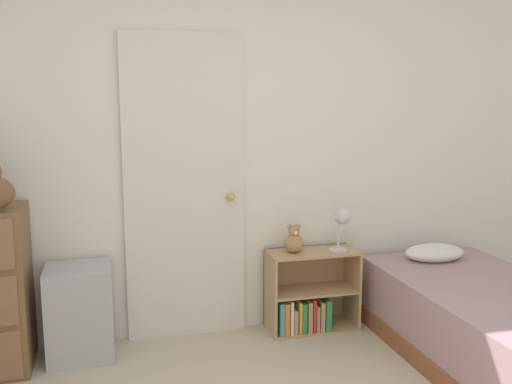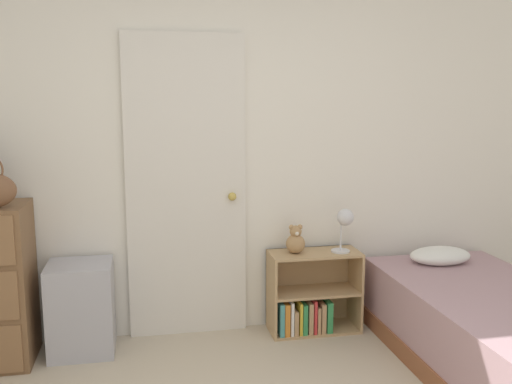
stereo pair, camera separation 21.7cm
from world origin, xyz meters
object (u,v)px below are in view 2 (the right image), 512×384
Objects in this scene: bookshelf at (309,301)px; desk_lamp at (345,221)px; bed at (494,332)px; teddy_bear at (296,241)px; storage_bin at (81,308)px.

bookshelf is 2.06× the size of desk_lamp.
bed is (0.68, -0.73, -0.54)m from desk_lamp.
bookshelf is 0.61m from desk_lamp.
teddy_bear is 0.66× the size of desk_lamp.
teddy_bear is 0.36m from desk_lamp.
bookshelf is at bearing 169.42° from desk_lamp.
desk_lamp reaches higher than bookshelf.
storage_bin is at bearing 163.17° from bed.
teddy_bear is at bearing 172.65° from desk_lamp.
bookshelf is 1.19m from bed.
storage_bin is 1.45m from teddy_bear.
desk_lamp is at bearing -7.35° from teddy_bear.
bed is at bearing -16.83° from storage_bin.
teddy_bear is at bearing -179.76° from bookshelf.
desk_lamp is at bearing -0.08° from storage_bin.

